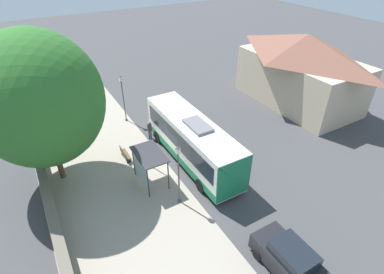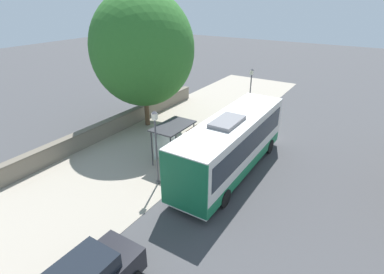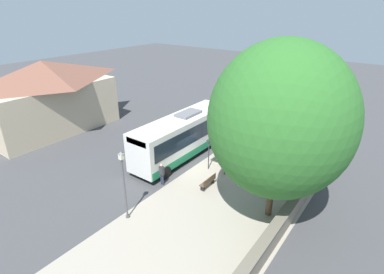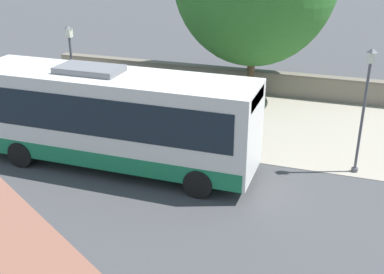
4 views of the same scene
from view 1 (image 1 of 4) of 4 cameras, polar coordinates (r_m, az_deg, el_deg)
ground_plane at (r=23.89m, az=-5.28°, el=-4.44°), size 120.00×120.00×0.00m
sidewalk_plaza at (r=22.87m, az=-15.57°, el=-7.77°), size 9.00×44.00×0.02m
stone_wall at (r=22.29m, az=-25.84°, el=-9.55°), size 0.60×20.00×1.26m
background_building at (r=33.00m, az=20.11°, el=12.11°), size 7.39×12.70×7.11m
bus at (r=22.65m, az=0.05°, el=-0.58°), size 2.73×10.56×3.76m
bus_shelter at (r=20.68m, az=-8.50°, el=-4.24°), size 1.78×2.92×2.53m
pedestrian at (r=26.01m, az=-8.09°, el=1.61°), size 0.34×0.23×1.75m
bench at (r=24.24m, az=-12.65°, el=-3.20°), size 0.40×1.57×0.88m
street_lamp_near at (r=18.65m, az=-2.58°, el=-6.44°), size 0.28×0.28×4.53m
street_lamp_far at (r=28.39m, az=-13.02°, el=7.81°), size 0.28×0.28×4.59m
shade_tree at (r=21.01m, az=-27.07°, el=6.28°), size 7.97×7.97×10.68m
parked_car_behind_bus at (r=17.33m, az=18.20°, el=-21.43°), size 2.00×4.20×1.88m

